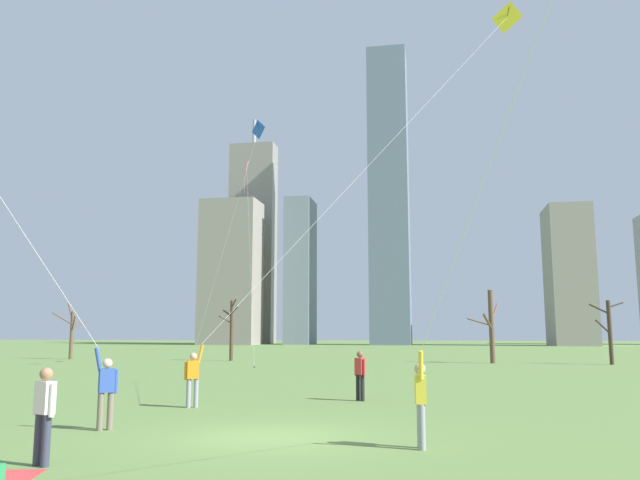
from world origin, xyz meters
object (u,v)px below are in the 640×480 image
Objects in this scene: kite_flyer_midfield_left_yellow at (257,302)px; bare_tree_far_right_edge at (491,325)px; kite_flyer_far_back_red at (38,276)px; bystander_watching_nearby at (44,411)px; bare_tree_center at (72,331)px; kite_flyer_foreground_left_orange at (435,358)px; bare_tree_left_of_center at (609,330)px; distant_kite_low_near_trees_blue at (254,145)px; distant_kite_drifting_right_pink at (247,182)px; bare_tree_right_of_center at (232,328)px; bystander_strolling_midfield at (360,373)px.

kite_flyer_midfield_left_yellow is 2.69× the size of bare_tree_far_right_edge.
kite_flyer_far_back_red is 4.33m from bystander_watching_nearby.
kite_flyer_midfield_left_yellow reaches higher than bare_tree_center.
bare_tree_center is (-31.51, 39.30, 0.71)m from kite_flyer_foreground_left_orange.
bare_tree_left_of_center is at bearing 59.09° from kite_flyer_midfield_left_yellow.
kite_flyer_far_back_red is 2.26× the size of bare_tree_center.
kite_flyer_midfield_left_yellow reaches higher than bare_tree_far_right_edge.
distant_kite_low_near_trees_blue reaches higher than kite_flyer_far_back_red.
distant_kite_drifting_right_pink is at bearing 113.02° from kite_flyer_foreground_left_orange.
distant_kite_drifting_right_pink is 2.98× the size of bare_tree_center.
kite_flyer_far_back_red reaches higher than bare_tree_left_of_center.
bare_tree_right_of_center is 1.11× the size of bare_tree_left_of_center.
bare_tree_center is at bearing 134.16° from bystander_strolling_midfield.
bare_tree_far_right_edge is at bearing 72.43° from kite_flyer_midfield_left_yellow.
bare_tree_right_of_center is at bearing -2.64° from bare_tree_center.
bystander_strolling_midfield is at bearing 70.32° from bystander_watching_nearby.
bystander_strolling_midfield is 0.10× the size of distant_kite_low_near_trees_blue.
kite_flyer_far_back_red is 7.33m from kite_flyer_midfield_left_yellow.
bare_tree_center is at bearing 177.36° from bare_tree_right_of_center.
kite_flyer_midfield_left_yellow is 1.01× the size of distant_kite_drifting_right_pink.
bare_tree_left_of_center is (43.86, -2.00, 0.01)m from bare_tree_center.
bare_tree_center is (-29.02, 29.88, 1.56)m from bystander_strolling_midfield.
bare_tree_center is at bearing 155.15° from distant_kite_drifting_right_pink.
bare_tree_right_of_center is at bearing 177.39° from bare_tree_left_of_center.
bare_tree_far_right_edge is at bearing 22.56° from distant_kite_drifting_right_pink.
kite_flyer_midfield_left_yellow is at bearing -72.00° from distant_kite_drifting_right_pink.
bare_tree_far_right_edge is (10.66, 39.76, 1.91)m from bystander_watching_nearby.
bystander_strolling_midfield is at bearing 104.80° from kite_flyer_foreground_left_orange.
kite_flyer_far_back_red reaches higher than bystander_strolling_midfield.
bare_tree_right_of_center is at bearing 114.25° from distant_kite_drifting_right_pink.
bare_tree_center is (-24.98, 41.15, 1.56)m from bystander_watching_nearby.
kite_flyer_far_back_red is 2.19× the size of bare_tree_right_of_center.
kite_flyer_foreground_left_orange is 5.78× the size of bystander_watching_nearby.
bare_tree_far_right_edge is (6.62, 28.48, 1.91)m from bystander_strolling_midfield.
kite_flyer_far_back_red is 31.67m from distant_kite_drifting_right_pink.
kite_flyer_midfield_left_yellow is 34.77m from bare_tree_left_of_center.
distant_kite_drifting_right_pink is 28.29m from bare_tree_left_of_center.
distant_kite_drifting_right_pink is 2.88× the size of bare_tree_right_of_center.
distant_kite_low_near_trees_blue reaches higher than bystander_strolling_midfield.
bystander_strolling_midfield is (3.01, 1.95, -2.27)m from kite_flyer_midfield_left_yellow.
bare_tree_far_right_edge is (12.83, 37.02, -0.65)m from kite_flyer_far_back_red.
bystander_strolling_midfield is at bearing -62.75° from distant_kite_low_near_trees_blue.
bystander_strolling_midfield is at bearing -118.04° from bare_tree_left_of_center.
bare_tree_right_of_center is at bearing 109.63° from kite_flyer_midfield_left_yellow.
distant_kite_low_near_trees_blue reaches higher than kite_flyer_midfield_left_yellow.
kite_flyer_foreground_left_orange is 31.71m from distant_kite_low_near_trees_blue.
bystander_strolling_midfield is 11.98m from bystander_watching_nearby.
distant_kite_drifting_right_pink is 3.18× the size of bare_tree_left_of_center.
kite_flyer_midfield_left_yellow is at bearing -120.91° from bare_tree_left_of_center.
bystander_watching_nearby is at bearing -105.00° from bare_tree_far_right_edge.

